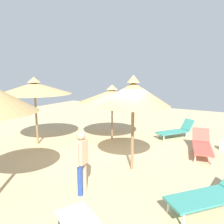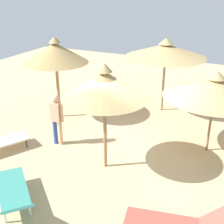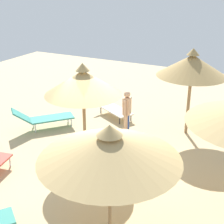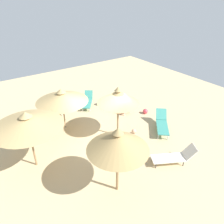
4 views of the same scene
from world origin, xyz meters
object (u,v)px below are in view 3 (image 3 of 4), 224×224
(parasol_umbrella_front, at_px, (110,147))
(lounge_chair_near_left, at_px, (111,106))
(parasol_umbrella_near_right, at_px, (83,83))
(lounge_chair_edge, at_px, (43,118))
(parasol_umbrella_far_left, at_px, (192,66))
(person_standing_front, at_px, (127,111))

(parasol_umbrella_front, relative_size, lounge_chair_near_left, 1.39)
(parasol_umbrella_near_right, height_order, lounge_chair_edge, parasol_umbrella_near_right)
(parasol_umbrella_near_right, xyz_separation_m, lounge_chair_near_left, (0.82, -3.30, -1.97))
(parasol_umbrella_front, xyz_separation_m, parasol_umbrella_far_left, (-0.20, -5.40, 0.42))
(parasol_umbrella_near_right, relative_size, parasol_umbrella_far_left, 0.98)
(parasol_umbrella_near_right, bearing_deg, parasol_umbrella_far_left, -126.77)
(lounge_chair_edge, height_order, person_standing_front, person_standing_front)
(lounge_chair_edge, relative_size, lounge_chair_near_left, 0.97)
(parasol_umbrella_far_left, height_order, lounge_chair_edge, parasol_umbrella_far_left)
(lounge_chair_edge, bearing_deg, lounge_chair_near_left, -124.67)
(parasol_umbrella_front, bearing_deg, person_standing_front, -69.82)
(lounge_chair_edge, xyz_separation_m, lounge_chair_near_left, (-1.57, -2.27, -0.06))
(person_standing_front, bearing_deg, lounge_chair_edge, 16.40)
(parasol_umbrella_front, bearing_deg, lounge_chair_edge, -37.39)
(parasol_umbrella_front, distance_m, parasol_umbrella_near_right, 3.17)
(lounge_chair_edge, distance_m, person_standing_front, 3.05)
(person_standing_front, bearing_deg, parasol_umbrella_front, 110.18)
(lounge_chair_near_left, relative_size, person_standing_front, 1.28)
(lounge_chair_near_left, bearing_deg, parasol_umbrella_far_left, 174.83)
(lounge_chair_edge, bearing_deg, parasol_umbrella_far_left, -156.81)
(parasol_umbrella_near_right, distance_m, person_standing_front, 2.41)
(parasol_umbrella_front, bearing_deg, parasol_umbrella_near_right, -49.10)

